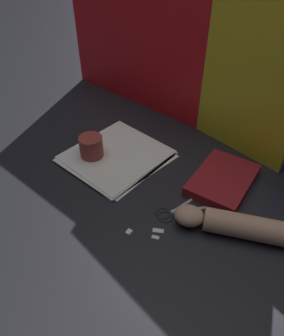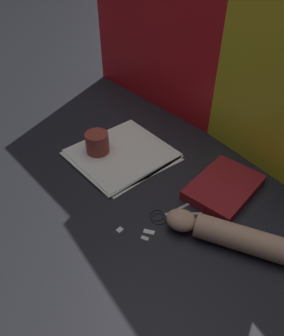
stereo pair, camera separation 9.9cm
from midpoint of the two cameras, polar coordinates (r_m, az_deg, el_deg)
The scene contains 11 objects.
ground_plane at distance 1.04m, azimuth 2.59°, elevation -1.71°, with size 6.00×6.00×0.00m, color black.
backdrop_panel_left at distance 1.29m, azimuth 7.25°, elevation 19.26°, with size 0.86×0.04×0.48m.
backdrop_panel_center at distance 1.12m, azimuth 18.06°, elevation 15.66°, with size 0.58×0.08×0.53m.
paper_stack at distance 1.12m, azimuth -1.00°, elevation 2.32°, with size 0.30×0.33×0.01m.
book_closed at distance 1.03m, azimuth 16.77°, elevation -3.38°, with size 0.19×0.25×0.03m.
scissors at distance 0.94m, azimuth 7.38°, elevation -8.06°, with size 0.11×0.15×0.01m.
hand_forearm at distance 0.89m, azimuth 18.30°, elevation -11.19°, with size 0.32×0.21×0.06m.
paper_scrap_near at distance 0.88m, azimuth 3.76°, elevation -12.22°, with size 0.02×0.02×0.00m.
paper_scrap_mid at distance 0.90m, azimuth -0.71°, elevation -10.83°, with size 0.02×0.02×0.00m.
paper_scrap_far at distance 0.90m, azimuth 4.42°, elevation -11.15°, with size 0.03×0.03×0.00m.
mug at distance 1.11m, azimuth -5.28°, elevation 4.06°, with size 0.08×0.08×0.08m.
Camera 2 is at (0.59, -0.50, 0.70)m, focal length 35.00 mm.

